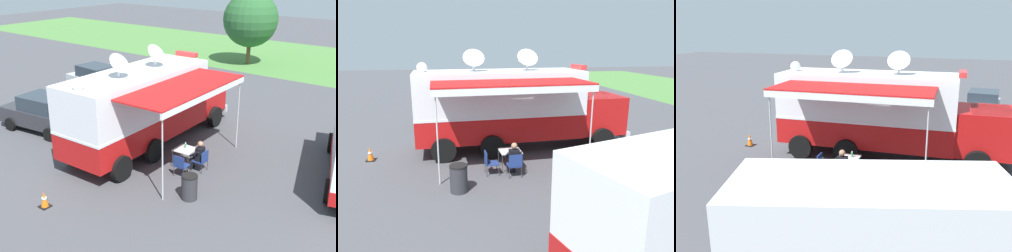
{
  "view_description": "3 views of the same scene",
  "coord_description": "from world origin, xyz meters",
  "views": [
    {
      "loc": [
        11.53,
        -12.52,
        7.72
      ],
      "look_at": [
        1.18,
        0.6,
        1.22
      ],
      "focal_mm": 45.33,
      "sensor_mm": 36.0,
      "label": 1
    },
    {
      "loc": [
        13.61,
        -2.16,
        4.58
      ],
      "look_at": [
        0.81,
        0.17,
        1.24
      ],
      "focal_mm": 33.87,
      "sensor_mm": 36.0,
      "label": 2
    },
    {
      "loc": [
        14.52,
        4.02,
        5.4
      ],
      "look_at": [
        0.84,
        -0.74,
        1.42
      ],
      "focal_mm": 39.34,
      "sensor_mm": 36.0,
      "label": 3
    }
  ],
  "objects": [
    {
      "name": "ground_plane",
      "position": [
        0.0,
        0.0,
        0.0
      ],
      "size": [
        100.0,
        100.0,
        0.0
      ],
      "primitive_type": "plane",
      "color": "#47474C"
    },
    {
      "name": "lot_stripe",
      "position": [
        -3.66,
        2.91,
        0.0
      ],
      "size": [
        0.32,
        4.8,
        0.01
      ],
      "primitive_type": "cube",
      "rotation": [
        0.0,
        0.0,
        0.04
      ],
      "color": "silver",
      "rests_on": "ground"
    },
    {
      "name": "command_truck",
      "position": [
        0.0,
        0.75,
        1.95
      ],
      "size": [
        5.16,
        9.58,
        4.53
      ],
      "color": "#B71414",
      "rests_on": "ground"
    },
    {
      "name": "folding_table",
      "position": [
        2.52,
        0.01,
        0.67
      ],
      "size": [
        0.83,
        0.83,
        0.73
      ],
      "color": "silver",
      "rests_on": "ground"
    },
    {
      "name": "water_bottle",
      "position": [
        2.44,
        0.13,
        0.83
      ],
      "size": [
        0.07,
        0.07,
        0.22
      ],
      "color": "#3F9959",
      "rests_on": "folding_table"
    },
    {
      "name": "folding_chair_at_table",
      "position": [
        3.32,
        0.03,
        0.51
      ],
      "size": [
        0.5,
        0.5,
        0.87
      ],
      "color": "navy",
      "rests_on": "ground"
    },
    {
      "name": "folding_chair_beside_table",
      "position": [
        2.91,
        -0.84,
        0.51
      ],
      "size": [
        0.5,
        0.5,
        0.87
      ],
      "color": "navy",
      "rests_on": "ground"
    },
    {
      "name": "seated_responder",
      "position": [
        3.13,
        0.02,
        0.65
      ],
      "size": [
        0.67,
        0.57,
        1.25
      ],
      "color": "black",
      "rests_on": "ground"
    },
    {
      "name": "trash_bin",
      "position": [
        4.14,
        -1.97,
        0.46
      ],
      "size": [
        0.57,
        0.57,
        0.91
      ],
      "color": "#2D2D33",
      "rests_on": "ground"
    },
    {
      "name": "traffic_cone",
      "position": [
        0.64,
        -5.41,
        0.28
      ],
      "size": [
        0.36,
        0.36,
        0.58
      ],
      "color": "black",
      "rests_on": "ground"
    },
    {
      "name": "support_truck",
      "position": [
        8.41,
        2.98,
        1.39
      ],
      "size": [
        3.93,
        7.1,
        2.7
      ],
      "color": "white",
      "rests_on": "ground"
    },
    {
      "name": "car_behind_truck",
      "position": [
        -5.21,
        -1.07,
        0.88
      ],
      "size": [
        4.4,
        2.42,
        1.76
      ],
      "color": "#2D2D33",
      "rests_on": "ground"
    },
    {
      "name": "car_far_corner",
      "position": [
        -7.68,
        4.76,
        0.88
      ],
      "size": [
        4.33,
        2.27,
        1.76
      ],
      "color": "#B2B5BA",
      "rests_on": "ground"
    }
  ]
}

